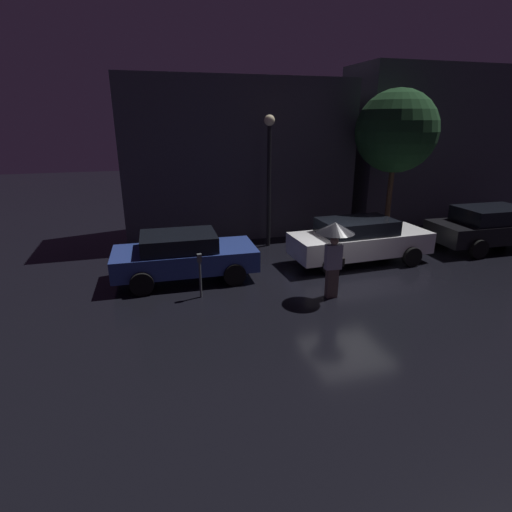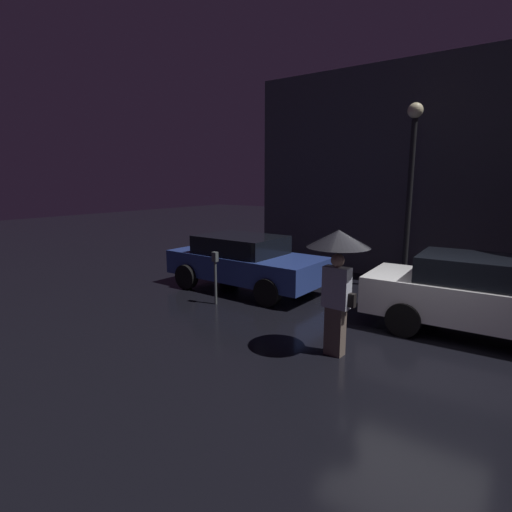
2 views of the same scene
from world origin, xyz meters
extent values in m
plane|color=black|center=(0.00, 0.00, 0.00)|extent=(60.00, 60.00, 0.00)
cube|color=#3D3D47|center=(-1.92, 6.50, 3.03)|extent=(9.13, 3.00, 6.07)
cube|color=#3D3D47|center=(7.91, 6.50, 3.39)|extent=(9.09, 3.00, 6.77)
cube|color=navy|center=(-4.71, 1.54, 0.64)|extent=(4.21, 1.92, 0.62)
cube|color=black|center=(-4.88, 1.54, 1.18)|extent=(2.21, 1.64, 0.46)
cylinder|color=black|center=(-3.42, 2.44, 0.33)|extent=(0.65, 0.22, 0.65)
cylinder|color=black|center=(-3.42, 0.64, 0.33)|extent=(0.65, 0.22, 0.65)
cylinder|color=black|center=(-6.00, 2.44, 0.33)|extent=(0.65, 0.22, 0.65)
cylinder|color=black|center=(-6.00, 0.64, 0.33)|extent=(0.65, 0.22, 0.65)
cube|color=silver|center=(1.05, 1.44, 0.67)|extent=(4.72, 1.83, 0.69)
cube|color=black|center=(0.87, 1.44, 1.25)|extent=(2.48, 1.54, 0.47)
cylinder|color=black|center=(2.50, 2.26, 0.32)|extent=(0.64, 0.22, 0.64)
cylinder|color=black|center=(2.50, 0.61, 0.32)|extent=(0.64, 0.22, 0.64)
cylinder|color=black|center=(-0.39, 2.26, 0.32)|extent=(0.64, 0.22, 0.64)
cylinder|color=black|center=(-0.39, 0.61, 0.32)|extent=(0.64, 0.22, 0.64)
cube|color=black|center=(6.62, 1.54, 0.67)|extent=(4.70, 1.93, 0.67)
cube|color=black|center=(6.44, 1.54, 1.27)|extent=(2.46, 1.66, 0.53)
cylinder|color=black|center=(8.06, 2.45, 0.34)|extent=(0.67, 0.22, 0.67)
cylinder|color=black|center=(5.18, 2.45, 0.34)|extent=(0.67, 0.22, 0.67)
cylinder|color=black|center=(5.18, 0.64, 0.34)|extent=(0.67, 0.22, 0.67)
cube|color=#66564C|center=(-1.09, -0.86, 0.40)|extent=(0.32, 0.22, 0.81)
cube|color=#B2B7C6|center=(-1.09, -0.86, 1.14)|extent=(0.45, 0.23, 0.67)
sphere|color=tan|center=(-1.09, -0.86, 1.59)|extent=(0.22, 0.22, 0.22)
cylinder|color=black|center=(-1.09, -0.86, 1.40)|extent=(0.02, 0.02, 0.79)
cone|color=black|center=(-1.09, -0.86, 1.93)|extent=(1.00, 1.00, 0.28)
cube|color=black|center=(-0.85, -0.86, 0.97)|extent=(0.17, 0.11, 0.22)
cylinder|color=#4C5154|center=(-4.48, 0.06, 0.51)|extent=(0.06, 0.06, 1.01)
cube|color=#4C5154|center=(-4.48, 0.06, 1.12)|extent=(0.12, 0.10, 0.22)
cylinder|color=black|center=(-1.33, 4.03, 2.17)|extent=(0.14, 0.14, 4.34)
sphere|color=#F9EAB7|center=(-1.33, 4.03, 4.53)|extent=(0.38, 0.38, 0.38)
cylinder|color=#473323|center=(3.32, 3.41, 1.44)|extent=(0.20, 0.20, 2.89)
sphere|color=#193D1E|center=(3.32, 3.41, 4.15)|extent=(2.97, 2.97, 2.97)
camera|label=1|loc=(-5.74, -9.82, 4.56)|focal=28.00mm
camera|label=2|loc=(1.44, -6.66, 2.83)|focal=28.00mm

